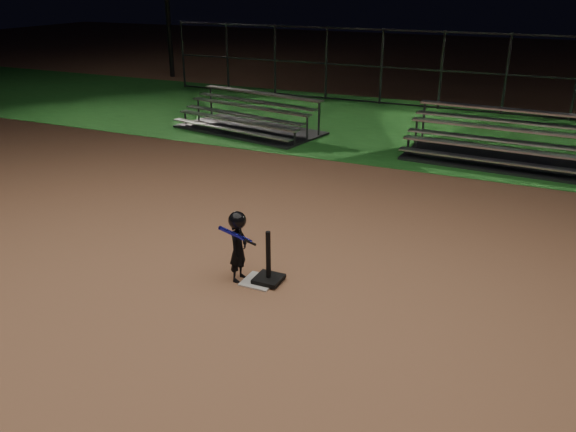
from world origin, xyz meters
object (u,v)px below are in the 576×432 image
object	(u,v)px
home_plate	(259,281)
bleacher_right	(506,152)
child_batter	(238,244)
bleacher_left	(249,124)
batting_tee	(269,272)

from	to	relation	value
home_plate	bleacher_right	xyz separation A→B (m)	(2.63, 7.64, 0.22)
child_batter	bleacher_right	size ratio (longest dim) A/B	0.22
home_plate	bleacher_left	xyz separation A→B (m)	(-4.30, 7.72, 0.20)
home_plate	batting_tee	size ratio (longest dim) A/B	0.59
home_plate	bleacher_right	size ratio (longest dim) A/B	0.10
bleacher_left	bleacher_right	xyz separation A→B (m)	(6.93, -0.08, 0.02)
home_plate	bleacher_left	size ratio (longest dim) A/B	0.10
batting_tee	bleacher_left	size ratio (longest dim) A/B	0.17
batting_tee	bleacher_right	xyz separation A→B (m)	(2.50, 7.59, 0.07)
batting_tee	child_batter	distance (m)	0.59
bleacher_left	bleacher_right	bearing A→B (deg)	10.62
home_plate	bleacher_right	bearing A→B (deg)	71.02
bleacher_left	bleacher_right	distance (m)	6.93
bleacher_right	batting_tee	bearing A→B (deg)	-105.01
batting_tee	bleacher_left	distance (m)	8.85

